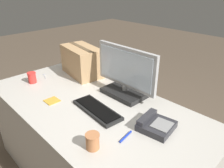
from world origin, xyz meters
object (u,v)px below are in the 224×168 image
keyboard (97,109)px  cardboard_box (82,61)px  paper_cup_right (93,141)px  pen_marker (126,137)px  monitor (125,76)px  paper_cup_left (32,78)px  spoon (44,75)px  desk_phone (155,125)px  sticky_note_pad (52,101)px

keyboard → cardboard_box: (-0.60, 0.33, 0.12)m
paper_cup_right → pen_marker: 0.21m
monitor → paper_cup_left: size_ratio=5.89×
monitor → spoon: 0.85m
paper_cup_left → spoon: (-0.07, 0.15, -0.05)m
monitor → cardboard_box: bearing=179.6°
paper_cup_left → paper_cup_right: 1.03m
pen_marker → paper_cup_right: bearing=-28.4°
desk_phone → paper_cup_left: 1.18m
cardboard_box → monitor: bearing=-0.4°
desk_phone → sticky_note_pad: (-0.74, -0.29, -0.02)m
paper_cup_left → paper_cup_right: size_ratio=1.05×
paper_cup_left → desk_phone: bearing=11.9°
desk_phone → spoon: desk_phone is taller
paper_cup_left → spoon: bearing=115.9°
spoon → cardboard_box: cardboard_box is taller
pen_marker → sticky_note_pad: bearing=-92.2°
pen_marker → cardboard_box: bearing=-122.8°
monitor → keyboard: size_ratio=1.35×
monitor → pen_marker: bearing=-46.6°
desk_phone → sticky_note_pad: bearing=-167.4°
sticky_note_pad → monitor: bearing=57.3°
monitor → keyboard: bearing=-83.7°
paper_cup_left → paper_cup_right: paper_cup_left is taller
paper_cup_right → pen_marker: bearing=71.6°
desk_phone → pen_marker: 0.21m
paper_cup_right → cardboard_box: cardboard_box is taller
desk_phone → cardboard_box: bearing=160.3°
paper_cup_right → sticky_note_pad: 0.62m
cardboard_box → sticky_note_pad: (0.26, -0.48, -0.13)m
monitor → keyboard: (0.04, -0.33, -0.14)m
keyboard → paper_cup_right: paper_cup_right is taller
monitor → cardboard_box: monitor is taller
paper_cup_left → sticky_note_pad: bearing=-6.3°
desk_phone → paper_cup_right: (-0.13, -0.39, 0.02)m
desk_phone → cardboard_box: (-1.00, 0.20, 0.11)m
desk_phone → sticky_note_pad: 0.80m
paper_cup_left → pen_marker: paper_cup_left is taller
monitor → spoon: (-0.79, -0.28, -0.16)m
monitor → sticky_note_pad: 0.59m
monitor → pen_marker: size_ratio=4.67×
spoon → cardboard_box: bearing=-108.6°
desk_phone → cardboard_box: size_ratio=0.49×
cardboard_box → pen_marker: 1.02m
monitor → spoon: monitor is taller
keyboard → paper_cup_left: bearing=-166.7°
paper_cup_left → monitor: bearing=31.2°
keyboard → paper_cup_left: size_ratio=4.35×
keyboard → paper_cup_right: bearing=-38.9°
paper_cup_right → spoon: bearing=164.7°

